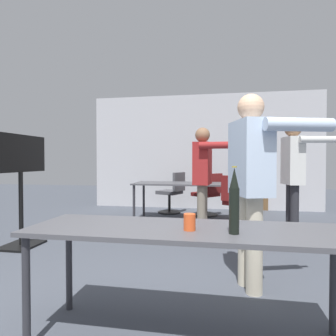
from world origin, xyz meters
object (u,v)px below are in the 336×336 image
Objects in this scene: office_chair_side_rolled at (172,194)px; drink_cup at (190,222)px; beer_bottle at (234,202)px; office_chair_near_pushed at (208,196)px; person_right_polo at (294,168)px; office_chair_mid_tucked at (239,205)px; person_center_tall at (203,171)px; tv_screen at (21,178)px; person_far_watching at (252,172)px.

drink_cup is at bearing -145.65° from office_chair_side_rolled.
beer_bottle reaches higher than office_chair_side_rolled.
office_chair_side_rolled is 0.85m from office_chair_near_pushed.
person_right_polo reaches higher than drink_cup.
office_chair_side_rolled is 2.10m from office_chair_mid_tucked.
office_chair_mid_tucked reaches higher than drink_cup.
office_chair_mid_tucked is at bearing -139.65° from person_right_polo.
drink_cup is at bearing -70.21° from office_chair_mid_tucked.
drink_cup is at bearing 8.30° from person_center_tall.
tv_screen reaches higher than office_chair_mid_tucked.
person_center_tall is 1.85× the size of office_chair_near_pushed.
office_chair_mid_tucked is at bearing -64.68° from tv_screen.
beer_bottle reaches higher than office_chair_near_pushed.
beer_bottle is at bearing 13.74° from person_center_tall.
office_chair_mid_tucked is (1.40, -1.57, 0.01)m from office_chair_side_rolled.
office_chair_side_rolled is at bearing 103.91° from beer_bottle.
office_chair_near_pushed is (-0.01, 1.85, -0.60)m from person_center_tall.
person_center_tall is 4.21× the size of beer_bottle.
tv_screen is 3.84× the size of beer_bottle.
beer_bottle is at bearing -8.69° from drink_cup.
tv_screen is 1.64× the size of office_chair_mid_tucked.
office_chair_mid_tucked is at bearing -117.84° from office_chair_near_pushed.
beer_bottle is at bearing -135.90° from office_chair_near_pushed.
office_chair_mid_tucked is at bearing -114.80° from office_chair_side_rolled.
tv_screen is 3.39m from office_chair_mid_tucked.
person_center_tall is at bearing -134.25° from office_chair_side_rolled.
drink_cup is at bearing -33.15° from person_right_polo.
office_chair_near_pushed is 4.66m from drink_cup.
person_center_tall reaches higher than beer_bottle.
person_center_tall is 2.29m from office_chair_side_rolled.
office_chair_side_rolled is 5.05m from beer_bottle.
tv_screen is 3.15m from drink_cup.
person_center_tall reaches higher than tv_screen.
person_right_polo is at bearing -112.49° from office_chair_side_rolled.
tv_screen is at bearing -86.73° from person_right_polo.
office_chair_mid_tucked is at bearing 136.57° from person_center_tall.
person_center_tall is at bearing 97.41° from beer_bottle.
office_chair_side_rolled is 8.93× the size of drink_cup.
office_chair_near_pushed is at bearing 171.36° from person_far_watching.
person_right_polo reaches higher than beer_bottle.
tv_screen is at bearing 174.94° from office_chair_side_rolled.
person_center_tall is 1.95m from office_chair_near_pushed.
drink_cup is at bearing -125.63° from tv_screen.
beer_bottle is 0.31m from drink_cup.
person_right_polo reaches higher than office_chair_side_rolled.
person_far_watching is 1.94× the size of office_chair_side_rolled.
drink_cup is (0.10, -2.79, -0.23)m from person_center_tall.
beer_bottle is at bearing -27.78° from person_right_polo.
beer_bottle is (-0.19, -3.31, 0.50)m from office_chair_mid_tucked.
office_chair_mid_tucked is 1.03× the size of office_chair_near_pushed.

